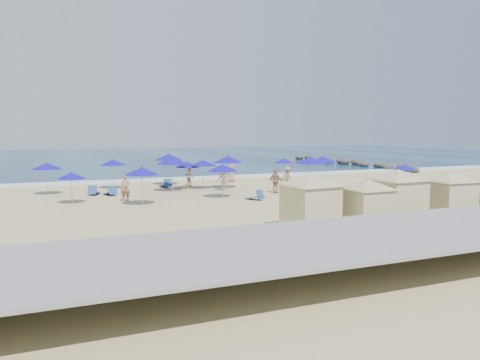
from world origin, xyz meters
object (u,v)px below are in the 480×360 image
object	(u,v)px
umbrella_5	(203,163)
beachgoer_0	(125,188)
beachgoer_3	(288,177)
cabana_0	(310,195)
cabana_1	(367,198)
umbrella_0	(47,166)
umbrella_2	(113,162)
umbrella_4	(169,157)
umbrella_12	(172,161)
umbrella_13	(187,165)
umbrella_3	(142,171)
umbrella_9	(284,161)
beachgoer_5	(223,179)
rock_jetty	(349,162)
beachgoer_2	(276,181)
trash_bin	(318,202)
umbrella_8	(311,160)
umbrella_1	(71,176)
umbrella_10	(323,159)
cabana_2	(397,189)
cabana_3	(449,189)
beachgoer_1	(190,176)
umbrella_11	(405,167)
umbrella_6	(223,168)
beachgoer_4	(231,173)

from	to	relation	value
umbrella_5	beachgoer_0	size ratio (longest dim) A/B	1.35
beachgoer_3	cabana_0	bearing A→B (deg)	-147.21
cabana_1	umbrella_0	size ratio (longest dim) A/B	1.71
umbrella_2	umbrella_4	xyz separation A→B (m)	(4.66, 0.70, 0.27)
umbrella_0	umbrella_5	world-z (taller)	umbrella_5
umbrella_12	umbrella_13	distance (m)	1.93
umbrella_3	umbrella_9	world-z (taller)	umbrella_3
umbrella_4	cabana_0	bearing A→B (deg)	-85.62
umbrella_2	beachgoer_5	size ratio (longest dim) A/B	1.31
cabana_0	beachgoer_3	distance (m)	16.92
rock_jetty	umbrella_12	bearing A→B (deg)	-147.95
umbrella_12	umbrella_2	bearing A→B (deg)	137.24
beachgoer_0	beachgoer_2	world-z (taller)	beachgoer_2
rock_jetty	trash_bin	distance (m)	37.39
umbrella_8	umbrella_3	bearing A→B (deg)	-170.62
umbrella_3	umbrella_13	bearing A→B (deg)	54.22
umbrella_1	umbrella_10	distance (m)	19.30
cabana_0	umbrella_5	xyz separation A→B (m)	(0.25, 16.37, 0.45)
umbrella_1	umbrella_2	bearing A→B (deg)	63.40
umbrella_0	umbrella_1	bearing A→B (deg)	-74.86
cabana_2	beachgoer_0	bearing A→B (deg)	132.60
trash_bin	umbrella_5	size ratio (longest dim) A/B	0.36
cabana_3	beachgoer_1	size ratio (longest dim) A/B	2.72
cabana_0	umbrella_11	world-z (taller)	cabana_0
umbrella_0	umbrella_11	world-z (taller)	umbrella_0
cabana_1	beachgoer_2	world-z (taller)	cabana_1
umbrella_2	umbrella_6	bearing A→B (deg)	-53.02
umbrella_0	umbrella_13	bearing A→B (deg)	-3.02
cabana_1	rock_jetty	bearing A→B (deg)	55.25
umbrella_3	beachgoer_2	bearing A→B (deg)	10.47
trash_bin	beachgoer_3	world-z (taller)	beachgoer_3
umbrella_13	umbrella_10	bearing A→B (deg)	-16.70
umbrella_1	beachgoer_4	world-z (taller)	umbrella_1
umbrella_1	cabana_0	bearing A→B (deg)	-52.17
cabana_0	umbrella_8	distance (m)	14.53
cabana_0	umbrella_3	xyz separation A→B (m)	(-5.72, 10.18, 0.49)
cabana_1	cabana_2	bearing A→B (deg)	14.94
umbrella_2	cabana_0	bearing A→B (deg)	-72.25
umbrella_2	umbrella_11	size ratio (longest dim) A/B	1.16
trash_bin	umbrella_1	xyz separation A→B (m)	(-13.12, 7.65, 1.36)
umbrella_12	beachgoer_1	distance (m)	4.24
cabana_3	beachgoer_0	xyz separation A→B (m)	(-14.44, 12.61, -0.67)
umbrella_2	umbrella_0	bearing A→B (deg)	-158.76
beachgoer_1	beachgoer_2	world-z (taller)	beachgoer_2
trash_bin	umbrella_8	bearing A→B (deg)	55.08
umbrella_2	umbrella_9	size ratio (longest dim) A/B	1.16
cabana_0	umbrella_6	world-z (taller)	cabana_0
cabana_1	beachgoer_4	size ratio (longest dim) A/B	2.54
cabana_0	umbrella_6	distance (m)	11.23
umbrella_1	beachgoer_2	xyz separation A→B (m)	(14.08, -0.39, -0.88)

